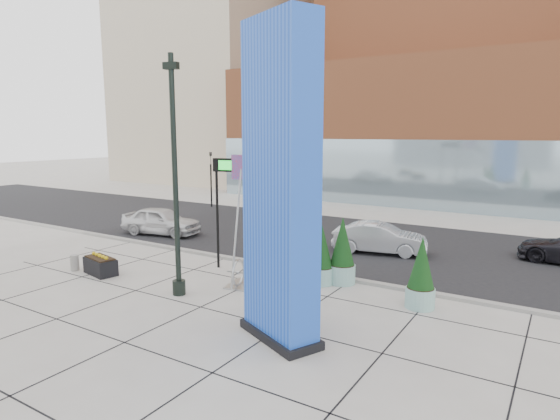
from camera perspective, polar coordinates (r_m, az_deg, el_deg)
The scene contains 18 objects.
ground at distance 16.71m, azimuth -9.97°, elevation -9.88°, with size 160.00×160.00×0.00m, color #9E9991.
street_asphalt at distance 24.76m, azimuth 5.63°, elevation -3.42°, with size 80.00×12.00×0.02m, color black.
curb_edge at distance 19.70m, azimuth -2.17°, elevation -6.58°, with size 80.00×0.30×0.12m, color gray.
tower_podium at distance 39.87m, azimuth 18.11°, elevation 8.95°, with size 34.00×10.00×11.00m, color #A65730.
tower_glass_front at distance 35.35m, azimuth 15.99°, elevation 4.19°, with size 34.00×0.60×5.00m, color #8CA5B2.
building_beige_left at distance 59.68m, azimuth -7.19°, elevation 20.43°, with size 18.00×20.00×34.00m, color tan.
blue_pylon at distance 11.99m, azimuth 0.01°, elevation 2.40°, with size 2.73×2.05×8.31m.
lamp_post at distance 15.89m, azimuth -12.58°, elevation 1.16°, with size 0.54×0.44×7.97m.
public_art_sculpture at distance 16.53m, azimuth -2.41°, elevation -4.86°, with size 2.55×1.63×5.37m.
concrete_bollard at distance 20.63m, azimuth -23.74°, elevation -5.90°, with size 0.33×0.33×0.64m, color gray.
overhead_street_sign at distance 18.40m, azimuth -5.91°, elevation 4.27°, with size 2.10×0.67×4.48m.
round_planter_east at distance 15.44m, azimuth 16.83°, elevation -7.52°, with size 0.92×0.92×2.30m.
round_planter_mid at distance 17.17m, azimuth 5.14°, elevation -5.62°, with size 0.88×0.88×2.20m.
round_planter_west at distance 17.28m, azimuth 7.60°, elevation -5.11°, with size 0.99×0.99×2.48m.
box_planter_north at distance 19.71m, azimuth -21.05°, elevation -6.26°, with size 1.60×1.03×0.81m.
car_white_west at distance 26.18m, azimuth -14.28°, elevation -1.32°, with size 1.76×4.37×1.49m, color silver.
car_silver_mid at distance 21.94m, azimuth 12.06°, elevation -3.41°, with size 1.47×4.23×1.39m, color #B4B6BD.
traffic_signal at distance 35.13m, azimuth -8.42°, elevation 4.09°, with size 0.15×0.18×4.10m.
Camera 1 is at (10.62, -11.69, 5.47)m, focal length 30.00 mm.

